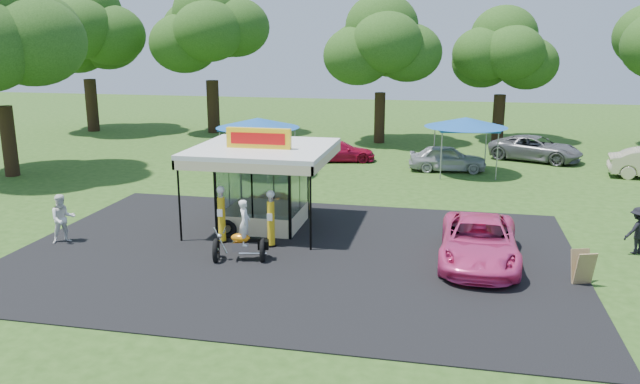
{
  "coord_description": "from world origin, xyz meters",
  "views": [
    {
      "loc": [
        5.41,
        -18.74,
        7.64
      ],
      "look_at": [
        0.57,
        4.0,
        1.85
      ],
      "focal_mm": 35.0,
      "sensor_mm": 36.0,
      "label": 1
    }
  ],
  "objects_px": {
    "a_frame_sign": "(583,268)",
    "tent_east": "(466,123)",
    "tent_west": "(258,123)",
    "bg_car_c": "(447,158)",
    "pink_sedan": "(479,242)",
    "spectator_east_a": "(638,230)",
    "gas_pump_left": "(222,216)",
    "motorcycle": "(243,236)",
    "bg_car_b": "(340,151)",
    "spectator_west": "(63,219)",
    "gas_pump_right": "(271,220)",
    "kiosk_car": "(279,202)",
    "bg_car_a": "(243,153)",
    "gas_station_kiosk": "(264,185)",
    "bg_car_d": "(536,148)"
  },
  "relations": [
    {
      "from": "a_frame_sign",
      "to": "tent_east",
      "type": "xyz_separation_m",
      "value": [
        -3.5,
        16.18,
        2.38
      ]
    },
    {
      "from": "tent_west",
      "to": "bg_car_c",
      "type": "bearing_deg",
      "value": 17.85
    },
    {
      "from": "bg_car_c",
      "to": "tent_west",
      "type": "distance_m",
      "value": 11.22
    },
    {
      "from": "pink_sedan",
      "to": "spectator_east_a",
      "type": "height_order",
      "value": "spectator_east_a"
    },
    {
      "from": "gas_pump_left",
      "to": "tent_west",
      "type": "height_order",
      "value": "tent_west"
    },
    {
      "from": "gas_pump_left",
      "to": "motorcycle",
      "type": "distance_m",
      "value": 2.24
    },
    {
      "from": "bg_car_b",
      "to": "tent_east",
      "type": "relative_size",
      "value": 0.95
    },
    {
      "from": "pink_sedan",
      "to": "spectator_west",
      "type": "xyz_separation_m",
      "value": [
        -15.38,
        -1.01,
        0.17
      ]
    },
    {
      "from": "gas_pump_right",
      "to": "tent_west",
      "type": "distance_m",
      "value": 12.8
    },
    {
      "from": "bg_car_c",
      "to": "spectator_east_a",
      "type": "bearing_deg",
      "value": -157.16
    },
    {
      "from": "kiosk_car",
      "to": "tent_west",
      "type": "distance_m",
      "value": 8.34
    },
    {
      "from": "spectator_west",
      "to": "bg_car_c",
      "type": "relative_size",
      "value": 0.43
    },
    {
      "from": "a_frame_sign",
      "to": "bg_car_a",
      "type": "height_order",
      "value": "bg_car_a"
    },
    {
      "from": "bg_car_a",
      "to": "bg_car_b",
      "type": "distance_m",
      "value": 6.18
    },
    {
      "from": "gas_station_kiosk",
      "to": "gas_pump_left",
      "type": "bearing_deg",
      "value": -111.99
    },
    {
      "from": "spectator_east_a",
      "to": "bg_car_d",
      "type": "relative_size",
      "value": 0.31
    },
    {
      "from": "gas_pump_right",
      "to": "tent_east",
      "type": "distance_m",
      "value": 16.48
    },
    {
      "from": "gas_pump_left",
      "to": "bg_car_b",
      "type": "height_order",
      "value": "gas_pump_left"
    },
    {
      "from": "spectator_west",
      "to": "bg_car_b",
      "type": "height_order",
      "value": "spectator_west"
    },
    {
      "from": "gas_station_kiosk",
      "to": "bg_car_b",
      "type": "distance_m",
      "value": 14.54
    },
    {
      "from": "bg_car_c",
      "to": "bg_car_d",
      "type": "bearing_deg",
      "value": -55.84
    },
    {
      "from": "bg_car_d",
      "to": "spectator_west",
      "type": "bearing_deg",
      "value": 158.89
    },
    {
      "from": "spectator_east_a",
      "to": "spectator_west",
      "type": "bearing_deg",
      "value": -23.86
    },
    {
      "from": "motorcycle",
      "to": "a_frame_sign",
      "type": "xyz_separation_m",
      "value": [
        11.2,
        0.17,
        -0.33
      ]
    },
    {
      "from": "pink_sedan",
      "to": "spectator_east_a",
      "type": "bearing_deg",
      "value": 22.59
    },
    {
      "from": "motorcycle",
      "to": "a_frame_sign",
      "type": "height_order",
      "value": "motorcycle"
    },
    {
      "from": "spectator_west",
      "to": "bg_car_d",
      "type": "distance_m",
      "value": 28.57
    },
    {
      "from": "bg_car_b",
      "to": "gas_station_kiosk",
      "type": "bearing_deg",
      "value": 164.94
    },
    {
      "from": "kiosk_car",
      "to": "spectator_west",
      "type": "xyz_separation_m",
      "value": [
        -6.86,
        -5.79,
        0.47
      ]
    },
    {
      "from": "gas_pump_left",
      "to": "a_frame_sign",
      "type": "bearing_deg",
      "value": -6.96
    },
    {
      "from": "gas_pump_right",
      "to": "bg_car_c",
      "type": "bearing_deg",
      "value": 67.83
    },
    {
      "from": "bg_car_b",
      "to": "tent_east",
      "type": "bearing_deg",
      "value": -118.87
    },
    {
      "from": "gas_station_kiosk",
      "to": "bg_car_c",
      "type": "relative_size",
      "value": 1.21
    },
    {
      "from": "tent_east",
      "to": "bg_car_d",
      "type": "bearing_deg",
      "value": 47.78
    },
    {
      "from": "gas_pump_right",
      "to": "pink_sedan",
      "type": "bearing_deg",
      "value": -1.1
    },
    {
      "from": "bg_car_b",
      "to": "motorcycle",
      "type": "bearing_deg",
      "value": 166.93
    },
    {
      "from": "pink_sedan",
      "to": "spectator_east_a",
      "type": "distance_m",
      "value": 6.06
    },
    {
      "from": "bg_car_b",
      "to": "bg_car_d",
      "type": "xyz_separation_m",
      "value": [
        12.12,
        2.78,
        0.14
      ]
    },
    {
      "from": "spectator_east_a",
      "to": "tent_west",
      "type": "height_order",
      "value": "tent_west"
    },
    {
      "from": "kiosk_car",
      "to": "spectator_west",
      "type": "bearing_deg",
      "value": 130.19
    },
    {
      "from": "spectator_east_a",
      "to": "pink_sedan",
      "type": "bearing_deg",
      "value": -11.17
    },
    {
      "from": "gas_pump_left",
      "to": "tent_east",
      "type": "xyz_separation_m",
      "value": [
        9.13,
        14.64,
        1.88
      ]
    },
    {
      "from": "spectator_west",
      "to": "spectator_east_a",
      "type": "distance_m",
      "value": 21.27
    },
    {
      "from": "bg_car_c",
      "to": "tent_west",
      "type": "xyz_separation_m",
      "value": [
        -10.47,
        -3.37,
        2.2
      ]
    },
    {
      "from": "bg_car_a",
      "to": "tent_west",
      "type": "height_order",
      "value": "tent_west"
    },
    {
      "from": "gas_pump_right",
      "to": "spectator_east_a",
      "type": "bearing_deg",
      "value": 8.93
    },
    {
      "from": "bg_car_d",
      "to": "gas_pump_right",
      "type": "bearing_deg",
      "value": 171.39
    },
    {
      "from": "gas_pump_right",
      "to": "spectator_west",
      "type": "relative_size",
      "value": 1.15
    },
    {
      "from": "spectator_west",
      "to": "spectator_east_a",
      "type": "height_order",
      "value": "spectator_west"
    },
    {
      "from": "gas_station_kiosk",
      "to": "bg_car_b",
      "type": "height_order",
      "value": "gas_station_kiosk"
    }
  ]
}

